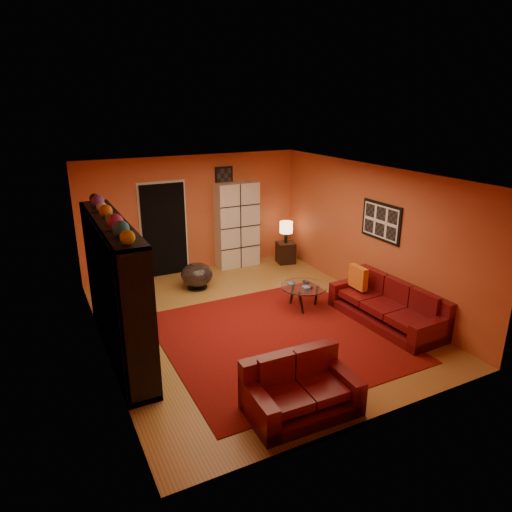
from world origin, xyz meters
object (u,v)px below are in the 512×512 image
entertainment_unit (116,289)px  loveseat (299,389)px  sofa (390,307)px  storage_cabinet (237,225)px  side_table (286,253)px  bowl_chair (197,275)px  coffee_table (304,288)px  tv (120,292)px  table_lamp (286,228)px

entertainment_unit → loveseat: (1.71, -2.42, -0.76)m
sofa → storage_cabinet: bearing=104.3°
side_table → bowl_chair: bearing=-167.2°
entertainment_unit → side_table: (4.35, 2.43, -0.80)m
storage_cabinet → bowl_chair: (-1.34, -0.93, -0.69)m
sofa → bowl_chair: sofa is taller
sofa → coffee_table: sofa is taller
coffee_table → storage_cabinet: bearing=92.5°
loveseat → coffee_table: loveseat is taller
loveseat → coffee_table: bearing=-31.9°
tv → side_table: bearing=-60.4°
storage_cabinet → side_table: storage_cabinet is taller
coffee_table → tv: bearing=-178.4°
tv → loveseat: size_ratio=0.69×
storage_cabinet → side_table: (1.11, -0.37, -0.73)m
tv → bowl_chair: 2.74m
loveseat → side_table: size_ratio=2.78×
entertainment_unit → loveseat: entertainment_unit is taller
storage_cabinet → tv: bearing=-139.0°
entertainment_unit → sofa: bearing=-13.9°
coffee_table → storage_cabinet: (-0.12, 2.72, 0.59)m
storage_cabinet → table_lamp: 1.17m
storage_cabinet → loveseat: bearing=-106.8°
tv → coffee_table: bearing=-88.4°
sofa → table_lamp: bearing=88.5°
tv → sofa: 4.55m
table_lamp → entertainment_unit: bearing=-150.8°
table_lamp → storage_cabinet: bearing=161.5°
coffee_table → loveseat: bearing=-123.5°
bowl_chair → side_table: 2.51m
tv → coffee_table: (3.31, 0.09, -0.60)m
loveseat → coffee_table: size_ratio=1.61×
table_lamp → loveseat: bearing=-118.6°
table_lamp → sofa: bearing=-89.0°
sofa → storage_cabinet: (-1.17, 3.89, 0.69)m
loveseat → side_table: (2.65, 4.85, -0.04)m
entertainment_unit → bowl_chair: (1.91, 1.87, -0.76)m
entertainment_unit → sofa: entertainment_unit is taller
entertainment_unit → sofa: 4.61m
tv → side_table: 5.00m
storage_cabinet → coffee_table: bearing=-88.0°
tv → coffee_table: tv is taller
tv → storage_cabinet: storage_cabinet is taller
coffee_table → side_table: side_table is taller
sofa → bowl_chair: size_ratio=3.29×
tv → bowl_chair: tv is taller
loveseat → side_table: loveseat is taller
bowl_chair → loveseat: bearing=-92.7°
entertainment_unit → storage_cabinet: (3.24, 2.80, -0.07)m
loveseat → bowl_chair: 4.30m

